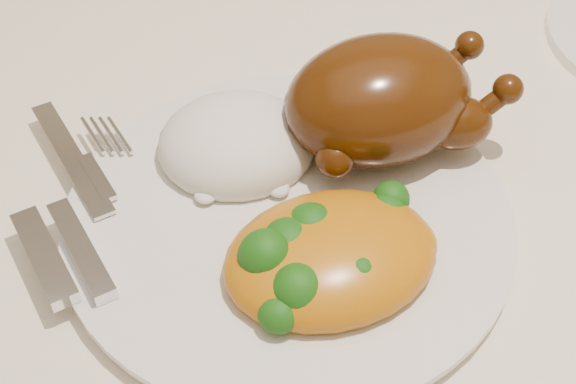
{
  "coord_description": "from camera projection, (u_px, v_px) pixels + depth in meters",
  "views": [
    {
      "loc": [
        0.01,
        -0.47,
        1.17
      ],
      "look_at": [
        0.02,
        -0.11,
        0.8
      ],
      "focal_mm": 50.0,
      "sensor_mm": 36.0,
      "label": 1
    }
  ],
  "objects": [
    {
      "name": "dinner_plate",
      "position": [
        288.0,
        220.0,
        0.54
      ],
      "size": [
        0.39,
        0.39,
        0.01
      ],
      "primitive_type": "cylinder",
      "rotation": [
        0.0,
        0.0,
        -0.42
      ],
      "color": "white",
      "rests_on": "tablecloth"
    },
    {
      "name": "rice_mound",
      "position": [
        237.0,
        145.0,
        0.56
      ],
      "size": [
        0.12,
        0.11,
        0.06
      ],
      "rotation": [
        0.0,
        0.0,
        0.11
      ],
      "color": "white",
      "rests_on": "dinner_plate"
    },
    {
      "name": "dining_table",
      "position": [
        263.0,
        215.0,
        0.69
      ],
      "size": [
        1.6,
        0.9,
        0.76
      ],
      "color": "brown",
      "rests_on": "floor"
    },
    {
      "name": "roast_chicken",
      "position": [
        384.0,
        99.0,
        0.55
      ],
      "size": [
        0.18,
        0.14,
        0.09
      ],
      "rotation": [
        0.0,
        0.0,
        0.32
      ],
      "color": "#482507",
      "rests_on": "dinner_plate"
    },
    {
      "name": "mac_and_cheese",
      "position": [
        332.0,
        255.0,
        0.49
      ],
      "size": [
        0.16,
        0.15,
        0.05
      ],
      "rotation": [
        0.0,
        0.0,
        0.34
      ],
      "color": "#BD6E0C",
      "rests_on": "dinner_plate"
    },
    {
      "name": "cutlery",
      "position": [
        70.0,
        220.0,
        0.52
      ],
      "size": [
        0.09,
        0.19,
        0.01
      ],
      "rotation": [
        0.0,
        0.0,
        0.52
      ],
      "color": "silver",
      "rests_on": "dinner_plate"
    },
    {
      "name": "tablecloth",
      "position": [
        261.0,
        152.0,
        0.64
      ],
      "size": [
        1.73,
        1.03,
        0.18
      ],
      "color": "silver",
      "rests_on": "dining_table"
    }
  ]
}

